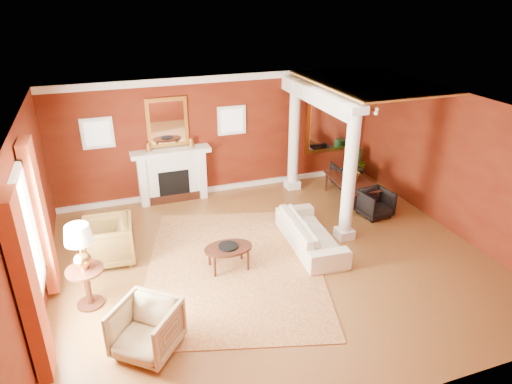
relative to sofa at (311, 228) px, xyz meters
name	(u,v)px	position (x,y,z in m)	size (l,w,h in m)	color
ground	(273,260)	(-0.89, -0.24, -0.40)	(8.00, 8.00, 0.00)	brown
room_shell	(275,161)	(-0.89, -0.24, 1.61)	(8.04, 7.04, 2.92)	#64220D
fireplace	(172,175)	(-2.19, 3.08, 0.24)	(1.85, 0.42, 1.29)	white
overmantel_mirror	(167,122)	(-2.19, 3.21, 1.50)	(0.95, 0.07, 1.15)	gold
flank_window_left	(97,133)	(-3.74, 3.22, 1.40)	(0.70, 0.07, 0.70)	white
flank_window_right	(232,120)	(-0.64, 3.22, 1.40)	(0.70, 0.07, 0.70)	white
left_window	(33,248)	(-4.78, -0.84, 1.02)	(0.21, 2.55, 2.60)	white
column_front	(350,174)	(0.81, 0.06, 1.02)	(0.36, 0.36, 2.80)	white
column_back	(294,135)	(0.81, 2.76, 1.02)	(0.36, 0.36, 2.80)	white
header_beam	(317,96)	(0.81, 1.66, 2.22)	(0.30, 3.20, 0.32)	white
amber_ceiling	(368,82)	(1.96, 1.51, 2.47)	(2.30, 3.40, 0.04)	#C78B3A
dining_mirror	(329,120)	(2.01, 3.21, 1.15)	(1.30, 0.07, 1.70)	gold
chandelier	(366,109)	(2.01, 1.56, 1.84)	(0.60, 0.62, 0.75)	#BC873B
crown_trim	(220,78)	(-0.89, 3.22, 2.42)	(8.00, 0.08, 0.16)	white
base_trim	(224,187)	(-0.89, 3.22, -0.34)	(8.00, 0.08, 0.12)	white
rug	(234,266)	(-1.66, -0.20, -0.40)	(3.18, 4.25, 0.02)	maroon
sofa	(311,228)	(0.00, 0.00, 0.00)	(2.07, 0.60, 0.81)	white
armchair_leopard	(108,239)	(-3.81, 0.78, 0.06)	(0.91, 0.85, 0.93)	black
armchair_stripe	(146,327)	(-3.44, -1.83, 0.02)	(0.82, 0.77, 0.85)	#CBB487
coffee_table	(228,249)	(-1.77, -0.21, 0.00)	(0.89, 0.89, 0.45)	black
coffee_book	(226,241)	(-1.79, -0.15, 0.15)	(0.15, 0.02, 0.20)	black
side_table	(81,253)	(-4.21, -0.47, 0.59)	(0.59, 0.59, 1.48)	black
dining_table	(352,185)	(1.86, 1.59, 0.01)	(1.50, 0.53, 0.84)	black
dining_chair_near	(375,202)	(1.94, 0.70, -0.07)	(0.66, 0.61, 0.67)	black
dining_chair_far	(346,173)	(2.18, 2.46, -0.08)	(0.64, 0.60, 0.66)	black
green_urn	(354,167)	(2.61, 2.76, -0.07)	(0.36, 0.36, 0.86)	#16441F
potted_plant	(354,161)	(1.80, 1.51, 0.66)	(0.53, 0.59, 0.46)	#26591E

